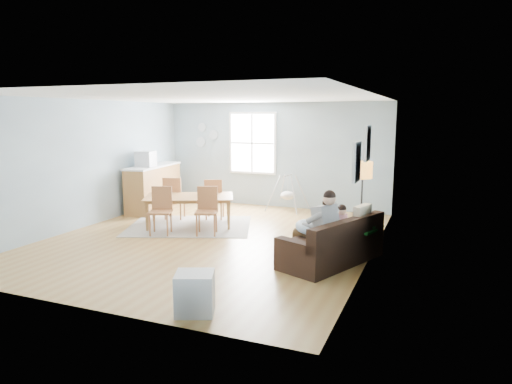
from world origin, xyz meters
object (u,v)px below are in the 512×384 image
at_px(storage_cube, 194,293).
at_px(sofa, 334,247).
at_px(counter, 154,187).
at_px(father, 318,225).
at_px(floor_lamp, 362,178).
at_px(chair_se, 207,207).
at_px(chair_ne, 214,197).
at_px(chair_sw, 161,207).
at_px(baby_swing, 288,195).
at_px(chair_nw, 173,195).
at_px(monitor, 146,159).
at_px(dining_table, 190,211).
at_px(toddler, 337,222).

bearing_deg(storage_cube, sofa, 65.52).
bearing_deg(counter, father, -28.92).
relative_size(floor_lamp, chair_se, 1.67).
bearing_deg(chair_ne, chair_sw, -105.27).
distance_m(storage_cube, chair_sw, 3.97).
height_order(chair_ne, baby_swing, chair_ne).
height_order(chair_nw, monitor, monitor).
xyz_separation_m(dining_table, baby_swing, (1.44, 2.38, 0.07)).
relative_size(dining_table, chair_nw, 1.90).
height_order(father, baby_swing, father).
xyz_separation_m(chair_sw, chair_se, (0.87, 0.33, 0.00)).
distance_m(floor_lamp, chair_se, 3.18).
bearing_deg(toddler, sofa, -90.97).
relative_size(chair_sw, baby_swing, 0.99).
distance_m(father, floor_lamp, 1.25).
bearing_deg(dining_table, chair_ne, 49.25).
distance_m(storage_cube, chair_se, 3.78).
height_order(storage_cube, chair_se, chair_se).
distance_m(chair_nw, chair_ne, 0.93).
bearing_deg(sofa, toddler, 89.03).
bearing_deg(chair_sw, dining_table, 74.60).
bearing_deg(dining_table, sofa, -46.47).
distance_m(toddler, chair_sw, 3.67).
height_order(chair_sw, chair_se, chair_se).
xyz_separation_m(father, counter, (-4.99, 2.75, -0.08)).
height_order(floor_lamp, baby_swing, floor_lamp).
xyz_separation_m(dining_table, counter, (-1.76, 1.24, 0.25)).
distance_m(toddler, chair_se, 2.87).
bearing_deg(baby_swing, chair_sw, -117.78).
distance_m(toddler, dining_table, 3.63).
height_order(dining_table, chair_ne, chair_ne).
bearing_deg(baby_swing, counter, -160.53).
bearing_deg(counter, storage_cube, -51.34).
relative_size(dining_table, counter, 0.90).
relative_size(father, chair_sw, 1.30).
bearing_deg(chair_ne, sofa, -32.60).
relative_size(floor_lamp, storage_cube, 2.78).
xyz_separation_m(floor_lamp, chair_se, (-3.08, 0.16, -0.78)).
bearing_deg(toddler, father, -119.12).
bearing_deg(baby_swing, sofa, -61.58).
relative_size(chair_ne, baby_swing, 0.98).
bearing_deg(chair_sw, toddler, -5.66).
bearing_deg(storage_cube, toddler, 67.00).
distance_m(floor_lamp, baby_swing, 3.86).
xyz_separation_m(chair_nw, monitor, (-1.04, 0.44, 0.76)).
xyz_separation_m(chair_se, monitor, (-2.36, 1.29, 0.78)).
xyz_separation_m(chair_nw, chair_ne, (0.87, 0.33, -0.02)).
height_order(toddler, chair_nw, chair_nw).
distance_m(toddler, monitor, 5.55).
distance_m(dining_table, monitor, 2.15).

